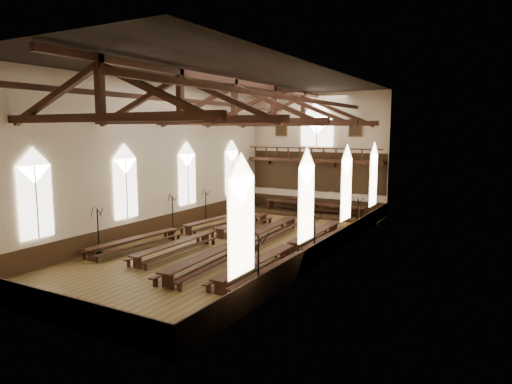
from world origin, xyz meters
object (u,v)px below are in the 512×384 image
Objects in this scene: candelabrum_left_mid at (173,221)px; candelabrum_right_near at (258,278)px; candelabrum_left_near at (99,240)px; dais at (313,214)px; high_table at (313,204)px; candelabrum_right_mid at (314,247)px; refectory_row_a at (180,230)px; refectory_row_d at (290,247)px; refectory_row_c at (243,241)px; candelabrum_right_far at (357,222)px; refectory_row_b at (213,233)px; candelabrum_left_far at (206,212)px.

candelabrum_right_near is at bearing -35.54° from candelabrum_left_mid.
candelabrum_right_near is (11.10, -1.51, 0.04)m from candelabrum_left_near.
dais is 19.20m from candelabrum_right_near.
candelabrum_left_near is (-5.96, -16.98, -0.08)m from high_table.
candelabrum_left_near is 1.02× the size of candelabrum_left_mid.
candelabrum_right_mid is (11.10, 4.59, -0.00)m from candelabrum_left_near.
refectory_row_d is (8.17, -0.68, 0.03)m from refectory_row_a.
high_table is (-0.80, 12.45, 0.30)m from refectory_row_c.
refectory_row_a is 12.40m from high_table.
candelabrum_left_near is at bearing -146.21° from refectory_row_c.
refectory_row_d is 5.73× the size of candelabrum_right_far.
candelabrum_right_near reaches higher than candelabrum_right_far.
dais is at bearing 112.52° from candelabrum_right_mid.
refectory_row_c is 7.43m from candelabrum_right_near.
high_table is 7.01m from candelabrum_right_far.
candelabrum_right_far is at bearing 78.65° from refectory_row_d.
candelabrum_right_near is at bearing -44.55° from refectory_row_b.
refectory_row_d reaches higher than refectory_row_b.
candelabrum_right_near reaches higher than refectory_row_d.
refectory_row_b is 5.22× the size of candelabrum_right_mid.
candelabrum_right_mid is (11.10, -5.68, 0.05)m from candelabrum_left_far.
dais is at bearing 105.53° from candelabrum_right_near.
candelabrum_right_far is (0.00, 13.72, -0.09)m from candelabrum_right_near.
refectory_row_c is 8.83m from candelabrum_right_far.
candelabrum_left_far is 12.47m from candelabrum_right_mid.
candelabrum_left_near is at bearing -153.61° from refectory_row_d.
candelabrum_left_far is 1.00× the size of candelabrum_right_far.
candelabrum_right_far is at bearing -42.85° from dais.
dais is at bearing 79.31° from refectory_row_b.
refectory_row_c is 1.31× the size of dais.
candelabrum_right_near reaches higher than candelabrum_left_mid.
refectory_row_c is 1.04× the size of refectory_row_d.
high_table is at bearing 112.52° from candelabrum_right_mid.
candelabrum_left_mid reaches higher than refectory_row_d.
candelabrum_right_far reaches higher than high_table.
candelabrum_right_mid is at bearing -9.36° from candelabrum_left_mid.
candelabrum_right_far is (9.67, 6.77, 0.25)m from refectory_row_a.
dais is at bearing 60.53° from candelabrum_left_mid.
candelabrum_right_near reaches higher than refectory_row_a.
candelabrum_left_near is at bearing -90.00° from candelabrum_left_mid.
refectory_row_c is at bearing -119.44° from candelabrum_right_far.
dais is at bearing 70.64° from candelabrum_left_near.
refectory_row_d is 5.46× the size of candelabrum_left_mid.
candelabrum_left_far is at bearing 90.00° from candelabrum_left_near.
refectory_row_d is 5.37× the size of candelabrum_left_near.
refectory_row_a is at bearing -175.04° from refectory_row_b.
candelabrum_right_far is at bearing 9.91° from candelabrum_left_far.
refectory_row_d is at bearing 26.39° from candelabrum_left_near.
refectory_row_b is at bearing -100.69° from high_table.
candelabrum_left_near is at bearing -132.27° from candelabrum_right_far.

